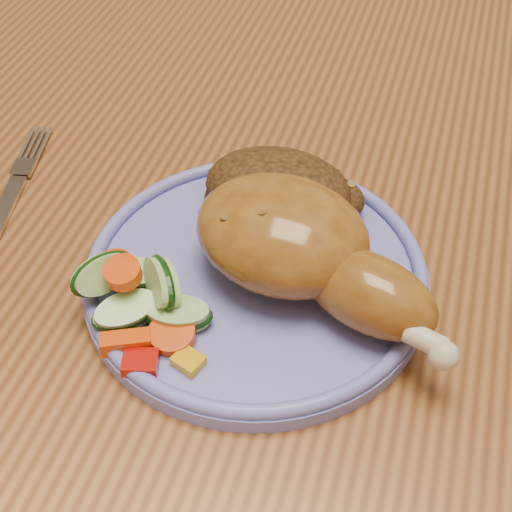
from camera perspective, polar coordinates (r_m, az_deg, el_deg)
name	(u,v)px	position (r m, az deg, el deg)	size (l,w,h in m)	color
dining_table	(331,239)	(0.65, 6.02, 1.35)	(0.90, 1.40, 0.75)	brown
chair_far	(406,59)	(1.26, 11.90, 15.14)	(0.42, 0.42, 0.91)	#4C2D16
plate	(256,277)	(0.50, 0.00, -1.67)	(0.24, 0.24, 0.01)	#6B6FC8
plate_rim	(256,266)	(0.49, 0.00, -0.81)	(0.24, 0.24, 0.01)	#6B6FC8
chicken_leg	(302,248)	(0.47, 3.73, 0.66)	(0.19, 0.13, 0.06)	#965D1F
rice_pilaf	(281,191)	(0.53, 2.03, 5.22)	(0.12, 0.08, 0.05)	#492C12
vegetable_pile	(140,295)	(0.47, -9.27, -3.13)	(0.11, 0.10, 0.05)	#A50A05
fork	(6,204)	(0.59, -19.35, 3.93)	(0.05, 0.16, 0.00)	silver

